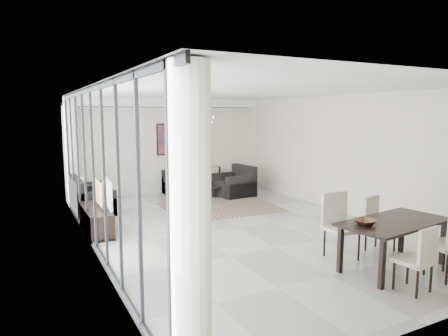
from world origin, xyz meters
TOP-DOWN VIEW (x-y plane):
  - room_shell at (0.46, 0.00)m, footprint 6.00×9.00m
  - window_wall at (-2.86, 0.00)m, footprint 0.37×8.95m
  - soffit at (0.00, 4.30)m, footprint 5.98×0.40m
  - painting at (0.50, 4.47)m, footprint 1.68×0.04m
  - chandelier at (0.30, 2.50)m, footprint 0.66×0.66m
  - rug at (0.50, 1.85)m, footprint 2.99×2.39m
  - coffee_table at (1.05, 3.33)m, footprint 0.94×0.94m
  - bowl_coffee at (1.13, 3.38)m, footprint 0.25×0.25m
  - sofa_main at (0.76, 4.06)m, footprint 1.97×0.81m
  - loveseat at (-2.55, 3.05)m, footprint 0.95×1.69m
  - armchair at (1.60, 3.05)m, footprint 1.11×1.16m
  - side_table at (-2.65, 3.45)m, footprint 0.43×0.43m
  - tv_console at (-2.76, 1.10)m, footprint 0.45×1.62m
  - television at (-2.60, 1.06)m, footprint 0.22×1.02m
  - dining_table at (1.07, -3.10)m, footprint 1.96×1.16m
  - dining_chair_sw at (0.64, -3.89)m, footprint 0.48×0.48m
  - dining_chair_nw at (0.68, -2.29)m, footprint 0.55×0.55m
  - dining_chair_ne at (1.51, -2.36)m, footprint 0.54×0.54m
  - bowl_dining at (0.50, -3.04)m, footprint 0.34×0.34m

SIDE VIEW (x-z plane):
  - rug at x=0.50m, z-range 0.00..0.01m
  - coffee_table at x=1.05m, z-range 0.02..0.35m
  - sofa_main at x=0.76m, z-range -0.12..0.60m
  - tv_console at x=-2.76m, z-range 0.00..0.51m
  - loveseat at x=-2.55m, z-range -0.14..0.71m
  - armchair at x=1.60m, z-range -0.14..0.75m
  - bowl_coffee at x=1.13m, z-range 0.33..0.39m
  - side_table at x=-2.65m, z-range 0.10..0.70m
  - dining_chair_sw at x=0.64m, z-range 0.07..1.01m
  - dining_chair_ne at x=1.51m, z-range 0.07..1.05m
  - dining_chair_nw at x=0.68m, z-range 0.09..1.19m
  - dining_table at x=1.07m, z-range 0.30..1.08m
  - television at x=-2.60m, z-range 0.51..1.09m
  - bowl_dining at x=0.50m, z-range 0.77..0.85m
  - room_shell at x=0.46m, z-range 0.00..2.90m
  - window_wall at x=-2.86m, z-range 0.02..2.92m
  - painting at x=0.50m, z-range 1.16..2.14m
  - chandelier at x=0.30m, z-range 2.00..2.71m
  - soffit at x=0.00m, z-range 2.64..2.90m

